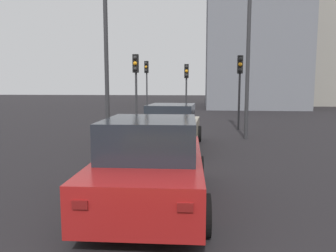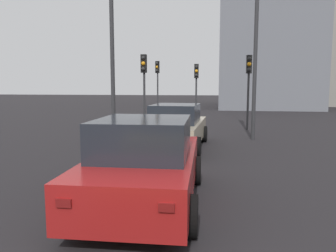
{
  "view_description": "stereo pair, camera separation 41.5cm",
  "coord_description": "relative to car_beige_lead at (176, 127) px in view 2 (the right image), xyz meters",
  "views": [
    {
      "loc": [
        -2.73,
        -0.85,
        2.2
      ],
      "look_at": [
        5.54,
        0.03,
        1.18
      ],
      "focal_mm": 34.47,
      "sensor_mm": 36.0,
      "label": 1
    },
    {
      "loc": [
        -2.67,
        -1.26,
        2.2
      ],
      "look_at": [
        5.54,
        0.03,
        1.18
      ],
      "focal_mm": 34.47,
      "sensor_mm": 36.0,
      "label": 2
    }
  ],
  "objects": [
    {
      "name": "car_beige_lead",
      "position": [
        0.0,
        0.0,
        0.0
      ],
      "size": [
        4.62,
        2.1,
        1.58
      ],
      "rotation": [
        0.0,
        0.0,
        -0.03
      ],
      "color": "tan",
      "rests_on": "ground_plane"
    },
    {
      "name": "car_red_second",
      "position": [
        -5.65,
        -0.15,
        0.02
      ],
      "size": [
        4.28,
        2.16,
        1.64
      ],
      "rotation": [
        0.0,
        0.0,
        0.04
      ],
      "color": "maroon",
      "rests_on": "ground_plane"
    },
    {
      "name": "traffic_light_near_left",
      "position": [
        9.66,
        -0.03,
        1.87
      ],
      "size": [
        0.32,
        0.3,
        3.64
      ],
      "rotation": [
        0.0,
        0.0,
        3.22
      ],
      "color": "#2D2D30",
      "rests_on": "ground_plane"
    },
    {
      "name": "traffic_light_near_right",
      "position": [
        5.32,
        -2.94,
        1.95
      ],
      "size": [
        0.32,
        0.29,
        3.76
      ],
      "rotation": [
        0.0,
        0.0,
        3.09
      ],
      "color": "#2D2D30",
      "rests_on": "ground_plane"
    },
    {
      "name": "traffic_light_far_left",
      "position": [
        13.17,
        3.2,
        2.21
      ],
      "size": [
        0.33,
        0.31,
        4.13
      ],
      "rotation": [
        0.0,
        0.0,
        3.0
      ],
      "color": "#2D2D30",
      "rests_on": "ground_plane"
    },
    {
      "name": "traffic_light_far_right",
      "position": [
        4.59,
        2.26,
        1.98
      ],
      "size": [
        0.32,
        0.28,
        3.79
      ],
      "rotation": [
        0.0,
        0.0,
        3.12
      ],
      "color": "#2D2D30",
      "rests_on": "ground_plane"
    },
    {
      "name": "street_lamp_kerbside",
      "position": [
        0.71,
        2.58,
        3.21
      ],
      "size": [
        0.56,
        0.36,
        6.66
      ],
      "color": "#2D2D30",
      "rests_on": "ground_plane"
    },
    {
      "name": "street_lamp_far",
      "position": [
        2.34,
        -2.92,
        3.39
      ],
      "size": [
        0.56,
        0.36,
        7.02
      ],
      "color": "#2D2D30",
      "rests_on": "ground_plane"
    },
    {
      "name": "building_facade_left",
      "position": [
        31.91,
        -14.22,
        6.68
      ],
      "size": [
        12.12,
        6.42,
        14.88
      ],
      "primitive_type": "cube",
      "color": "gray",
      "rests_on": "ground_plane"
    },
    {
      "name": "building_facade_center",
      "position": [
        25.25,
        -6.22,
        5.82
      ],
      "size": [
        13.27,
        9.52,
        13.16
      ],
      "primitive_type": "cube",
      "color": "slate",
      "rests_on": "ground_plane"
    }
  ]
}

